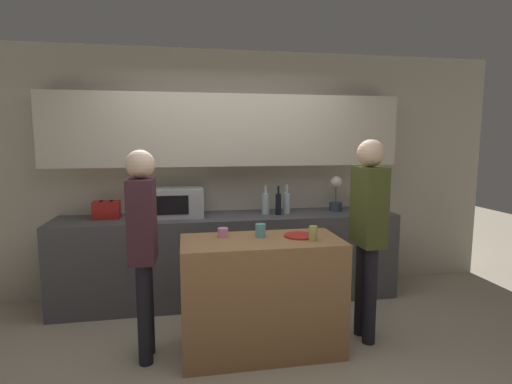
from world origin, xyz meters
TOP-DOWN VIEW (x-y plane):
  - ground_plane at (0.00, 0.00)m, footprint 14.00×14.00m
  - back_wall at (0.00, 1.66)m, footprint 6.40×0.40m
  - back_counter at (0.00, 1.39)m, footprint 3.60×0.62m
  - kitchen_island at (0.13, 0.30)m, footprint 1.28×0.62m
  - microwave at (-0.54, 1.44)m, footprint 0.52×0.39m
  - toaster at (-1.25, 1.44)m, footprint 0.26×0.16m
  - potted_plant at (1.21, 1.44)m, footprint 0.14×0.14m
  - bottle_0 at (0.39, 1.41)m, footprint 0.08×0.08m
  - bottle_1 at (0.52, 1.34)m, footprint 0.06×0.06m
  - bottle_2 at (0.63, 1.40)m, footprint 0.07×0.07m
  - plate_on_island at (0.46, 0.33)m, footprint 0.26×0.26m
  - cup_0 at (0.14, 0.37)m, footprint 0.09×0.09m
  - cup_1 at (-0.16, 0.42)m, footprint 0.09×0.09m
  - cup_2 at (0.53, 0.19)m, footprint 0.07×0.07m
  - person_left at (1.06, 0.32)m, footprint 0.23×0.34m
  - person_center at (-0.79, 0.32)m, footprint 0.22×0.34m

SIDE VIEW (x-z plane):
  - ground_plane at x=0.00m, z-range 0.00..0.00m
  - back_counter at x=0.00m, z-range 0.00..0.93m
  - kitchen_island at x=0.13m, z-range 0.00..0.94m
  - plate_on_island at x=0.46m, z-range 0.94..0.95m
  - cup_1 at x=-0.16m, z-range 0.94..1.01m
  - person_center at x=-0.79m, z-range 0.16..1.81m
  - cup_0 at x=0.14m, z-range 0.94..1.04m
  - cup_2 at x=0.53m, z-range 0.94..1.05m
  - toaster at x=-1.25m, z-range 0.93..1.11m
  - person_left at x=1.06m, z-range 0.17..1.90m
  - bottle_0 at x=0.39m, z-range 0.89..1.20m
  - bottle_1 at x=0.52m, z-range 0.89..1.20m
  - bottle_2 at x=0.63m, z-range 0.89..1.21m
  - microwave at x=-0.54m, z-range 0.93..1.23m
  - potted_plant at x=1.21m, z-range 0.93..1.32m
  - back_wall at x=0.00m, z-range 0.19..2.89m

